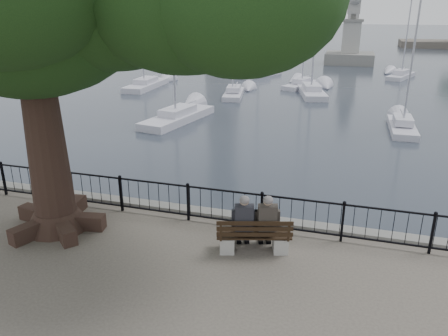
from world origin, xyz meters
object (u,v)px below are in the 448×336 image
at_px(bench, 254,240).
at_px(lion_monument, 351,46).
at_px(person_left, 244,224).
at_px(person_right, 267,224).

height_order(bench, lion_monument, lion_monument).
distance_m(person_left, lion_monument, 48.53).
relative_size(person_left, person_right, 1.00).
height_order(person_left, lion_monument, lion_monument).
xyz_separation_m(bench, person_left, (-0.26, 0.03, 0.35)).
height_order(person_left, person_right, same).
bearing_deg(bench, person_left, 173.50).
bearing_deg(lion_monument, bench, -91.11).
bearing_deg(lion_monument, person_right, -90.82).
bearing_deg(bench, lion_monument, 88.89).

